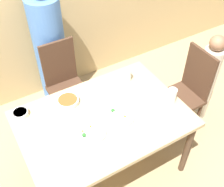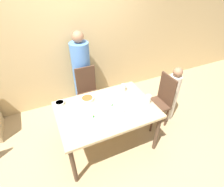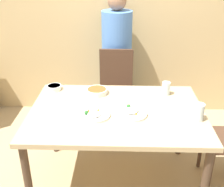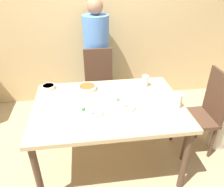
{
  "view_description": "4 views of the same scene",
  "coord_description": "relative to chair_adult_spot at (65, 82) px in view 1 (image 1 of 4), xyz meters",
  "views": [
    {
      "loc": [
        -0.75,
        -1.43,
        2.61
      ],
      "look_at": [
        0.1,
        0.01,
        0.99
      ],
      "focal_mm": 45.0,
      "sensor_mm": 36.0,
      "label": 1
    },
    {
      "loc": [
        -0.73,
        -1.82,
        2.49
      ],
      "look_at": [
        0.11,
        0.03,
        0.99
      ],
      "focal_mm": 28.0,
      "sensor_mm": 36.0,
      "label": 2
    },
    {
      "loc": [
        0.02,
        -2.05,
        1.9
      ],
      "look_at": [
        -0.04,
        0.01,
        0.91
      ],
      "focal_mm": 45.0,
      "sensor_mm": 36.0,
      "label": 3
    },
    {
      "loc": [
        -0.2,
        -1.77,
        1.93
      ],
      "look_at": [
        0.02,
        -0.1,
        0.94
      ],
      "focal_mm": 35.0,
      "sensor_mm": 36.0,
      "label": 4
    }
  ],
  "objects": [
    {
      "name": "chair_child_spot",
      "position": [
        1.09,
        -0.79,
        0.0
      ],
      "size": [
        0.4,
        0.4,
        1.0
      ],
      "rotation": [
        0.0,
        0.0,
        -1.57
      ],
      "color": "#4C3323",
      "rests_on": "ground_plane"
    },
    {
      "name": "chair_adult_spot",
      "position": [
        0.0,
        0.0,
        0.0
      ],
      "size": [
        0.4,
        0.4,
        1.0
      ],
      "color": "#4C3323",
      "rests_on": "ground_plane"
    },
    {
      "name": "bowl_curry",
      "position": [
        -0.17,
        -0.53,
        0.26
      ],
      "size": [
        0.2,
        0.2,
        0.05
      ],
      "color": "white",
      "rests_on": "dining_table"
    },
    {
      "name": "ground_plane",
      "position": [
        0.02,
        -0.85,
        -0.53
      ],
      "size": [
        10.0,
        10.0,
        0.0
      ],
      "primitive_type": "plane",
      "color": "tan"
    },
    {
      "name": "plate_rice_adult",
      "position": [
        0.14,
        -0.92,
        0.25
      ],
      "size": [
        0.25,
        0.25,
        0.05
      ],
      "color": "white",
      "rests_on": "dining_table"
    },
    {
      "name": "person_child",
      "position": [
        1.36,
        -0.79,
        0.01
      ],
      "size": [
        0.21,
        0.21,
        1.12
      ],
      "color": "beige",
      "rests_on": "ground_plane"
    },
    {
      "name": "person_adult",
      "position": [
        -0.0,
        0.34,
        0.2
      ],
      "size": [
        0.35,
        0.35,
        1.59
      ],
      "color": "#5184D1",
      "rests_on": "ground_plane"
    },
    {
      "name": "fork_steel",
      "position": [
        -0.53,
        -0.66,
        0.24
      ],
      "size": [
        0.18,
        0.07,
        0.01
      ],
      "color": "silver",
      "rests_on": "dining_table"
    },
    {
      "name": "glass_water_tall",
      "position": [
        0.47,
        -0.54,
        0.3
      ],
      "size": [
        0.08,
        0.08,
        0.12
      ],
      "color": "silver",
      "rests_on": "dining_table"
    },
    {
      "name": "plate_rice_child",
      "position": [
        -0.16,
        -0.95,
        0.25
      ],
      "size": [
        0.25,
        0.25,
        0.05
      ],
      "color": "white",
      "rests_on": "dining_table"
    },
    {
      "name": "spoon_steel",
      "position": [
        0.33,
        -0.46,
        0.24
      ],
      "size": [
        0.18,
        0.05,
        0.01
      ],
      "color": "silver",
      "rests_on": "dining_table"
    },
    {
      "name": "bowl_rice_small",
      "position": [
        -0.59,
        -0.46,
        0.26
      ],
      "size": [
        0.14,
        0.14,
        0.04
      ],
      "color": "white",
      "rests_on": "dining_table"
    },
    {
      "name": "glass_water_short",
      "position": [
        0.66,
        -0.99,
        0.31
      ],
      "size": [
        0.08,
        0.08,
        0.14
      ],
      "color": "silver",
      "rests_on": "dining_table"
    },
    {
      "name": "dining_table",
      "position": [
        0.02,
        -0.85,
        0.16
      ],
      "size": [
        1.45,
        1.0,
        0.76
      ],
      "color": "tan",
      "rests_on": "ground_plane"
    }
  ]
}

